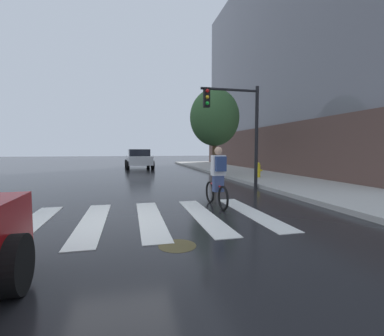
# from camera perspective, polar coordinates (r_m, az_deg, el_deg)

# --- Properties ---
(ground_plane) EXTENTS (120.00, 120.00, 0.00)m
(ground_plane) POSITION_cam_1_polar(r_m,az_deg,el_deg) (6.42, -15.27, -10.74)
(ground_plane) COLOR black
(crosswalk_stripes) EXTENTS (6.95, 3.58, 0.01)m
(crosswalk_stripes) POSITION_cam_1_polar(r_m,az_deg,el_deg) (6.42, -14.74, -10.69)
(crosswalk_stripes) COLOR silver
(crosswalk_stripes) RESTS_ON ground
(manhole_cover) EXTENTS (0.64, 0.64, 0.01)m
(manhole_cover) POSITION_cam_1_polar(r_m,az_deg,el_deg) (4.66, -3.17, -16.28)
(manhole_cover) COLOR #473D1E
(manhole_cover) RESTS_ON ground
(sedan_mid) EXTENTS (2.39, 4.79, 1.63)m
(sedan_mid) POSITION_cam_1_polar(r_m,az_deg,el_deg) (23.20, -11.35, 2.01)
(sedan_mid) COLOR silver
(sedan_mid) RESTS_ON ground
(cyclist) EXTENTS (0.37, 1.71, 1.69)m
(cyclist) POSITION_cam_1_polar(r_m,az_deg,el_deg) (7.41, 5.54, -2.02)
(cyclist) COLOR black
(cyclist) RESTS_ON ground
(traffic_light_near) EXTENTS (2.47, 0.28, 4.20)m
(traffic_light_near) POSITION_cam_1_polar(r_m,az_deg,el_deg) (11.11, 9.85, 10.37)
(traffic_light_near) COLOR black
(traffic_light_near) RESTS_ON ground
(fire_hydrant) EXTENTS (0.33, 0.22, 0.78)m
(fire_hydrant) POSITION_cam_1_polar(r_m,az_deg,el_deg) (14.46, 14.05, -0.42)
(fire_hydrant) COLOR gold
(fire_hydrant) RESTS_ON sidewalk
(street_tree_near) EXTENTS (2.91, 2.91, 5.17)m
(street_tree_near) POSITION_cam_1_polar(r_m,az_deg,el_deg) (16.01, 4.86, 10.71)
(street_tree_near) COLOR #4C3823
(street_tree_near) RESTS_ON ground
(corner_building) EXTENTS (18.84, 23.42, 15.83)m
(corner_building) POSITION_cam_1_polar(r_m,az_deg,el_deg) (27.04, 32.45, 16.75)
(corner_building) COLOR brown
(corner_building) RESTS_ON ground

